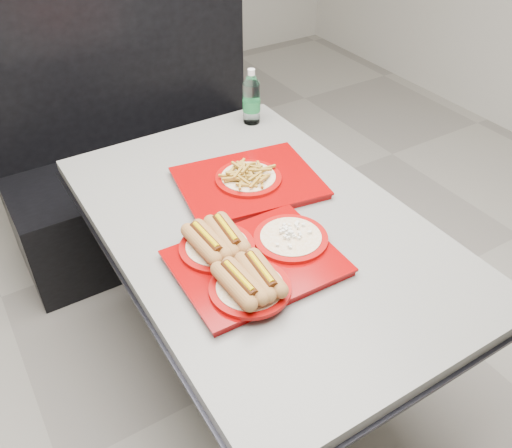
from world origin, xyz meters
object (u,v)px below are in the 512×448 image
tray_far (248,180)px  water_bottle (251,100)px  diner_table (261,261)px  tray_near (250,259)px  booth_bench (142,160)px

tray_far → water_bottle: size_ratio=2.28×
diner_table → tray_near: size_ratio=3.01×
tray_far → diner_table: bearing=-109.6°
diner_table → tray_near: tray_near is taller
booth_bench → tray_near: (-0.14, -1.26, 0.38)m
tray_near → tray_far: size_ratio=0.92×
water_bottle → tray_near: bearing=-121.7°
diner_table → tray_far: bearing=70.4°
tray_near → water_bottle: (0.46, 0.75, 0.06)m
booth_bench → water_bottle: (0.32, -0.51, 0.45)m
diner_table → booth_bench: bearing=90.0°
diner_table → booth_bench: (0.00, 1.09, -0.18)m
tray_near → tray_far: (0.21, 0.35, -0.01)m
tray_near → booth_bench: bearing=83.6°
tray_near → water_bottle: size_ratio=2.09×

